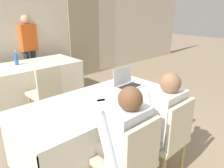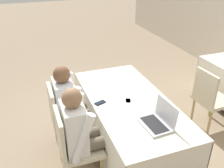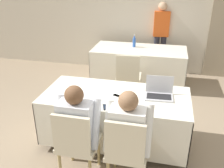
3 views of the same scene
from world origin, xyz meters
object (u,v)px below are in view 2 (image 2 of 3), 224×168
Objects in this scene: laptop at (158,121)px; person_checkered_shirt at (71,104)px; person_white_shirt at (82,130)px; chair_near_right at (73,145)px; chair_near_left at (64,116)px; chair_far_spare at (210,97)px; cell_phone at (100,103)px.

person_checkered_shirt is at bearing -142.42° from laptop.
person_white_shirt is (-0.27, -0.72, -0.13)m from laptop.
laptop is 0.40× the size of chair_near_right.
chair_near_left and chair_far_spare have the same top height.
person_checkered_shirt is (-0.23, -0.30, -0.08)m from cell_phone.
person_white_shirt reaches higher than chair_near_left.
laptop is 0.40× the size of chair_near_left.
cell_phone is 0.16× the size of chair_far_spare.
laptop is 0.73m from cell_phone.
chair_near_left is 0.55m from chair_near_right.
person_checkered_shirt is at bearing 80.10° from chair_far_spare.
cell_phone is 0.16× the size of chair_near_right.
chair_far_spare is at bearing 112.69° from laptop.
cell_phone is 0.16× the size of chair_near_left.
laptop reaches higher than cell_phone.
chair_far_spare is 1.93m from person_checkered_shirt.
chair_near_left is (-0.83, -0.83, -0.29)m from laptop.
cell_phone is (-0.59, -0.42, -0.04)m from laptop.
person_checkered_shirt reaches higher than cell_phone.
person_white_shirt reaches higher than cell_phone.
laptop is 1.35m from chair_far_spare.
chair_near_left is at bearing -139.30° from cell_phone.
person_checkered_shirt and person_white_shirt have the same top height.
chair_near_right is 2.04m from chair_far_spare.
chair_far_spare is at bearing -97.17° from person_checkered_shirt.
chair_near_right reaches higher than cell_phone.
person_white_shirt reaches higher than chair_near_right.
laptop is at bearing 113.55° from chair_far_spare.
person_checkered_shirt is (-0.55, 0.10, 0.16)m from chair_near_right.
chair_near_left and chair_near_right have the same top height.
person_checkered_shirt is at bearing -147.14° from cell_phone.
chair_near_right is 0.78× the size of person_checkered_shirt.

